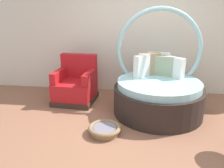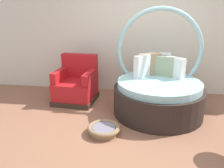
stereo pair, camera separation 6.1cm
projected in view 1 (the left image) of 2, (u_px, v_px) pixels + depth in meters
The scene contains 5 objects.
ground_plane at pixel (133, 135), 3.43m from camera, with size 8.00×8.00×0.02m, color #936047.
back_wall at pixel (137, 23), 4.82m from camera, with size 8.00×0.12×3.10m, color silver.
round_daybed at pixel (158, 90), 4.08m from camera, with size 1.62×1.62×1.89m.
red_armchair at pixel (76, 85), 4.60m from camera, with size 0.86×0.86×0.94m.
pet_basket at pixel (105, 129), 3.42m from camera, with size 0.51×0.51×0.13m.
Camera 1 is at (0.02, -3.01, 1.84)m, focal length 35.59 mm.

